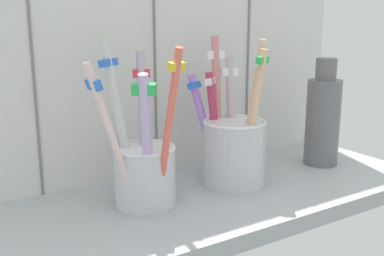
% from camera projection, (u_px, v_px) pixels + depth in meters
% --- Properties ---
extents(counter_slab, '(0.64, 0.22, 0.02)m').
position_uv_depth(counter_slab, '(199.00, 204.00, 0.57)').
color(counter_slab, '#9EA3A8').
rests_on(counter_slab, ground).
extents(tile_wall_back, '(0.64, 0.02, 0.45)m').
position_uv_depth(tile_wall_back, '(150.00, 24.00, 0.62)').
color(tile_wall_back, silver).
rests_on(tile_wall_back, ground).
extents(toothbrush_cup_left, '(0.11, 0.11, 0.19)m').
position_uv_depth(toothbrush_cup_left, '(144.00, 165.00, 0.53)').
color(toothbrush_cup_left, silver).
rests_on(toothbrush_cup_left, counter_slab).
extents(toothbrush_cup_right, '(0.08, 0.11, 0.19)m').
position_uv_depth(toothbrush_cup_right, '(233.00, 145.00, 0.61)').
color(toothbrush_cup_right, silver).
rests_on(toothbrush_cup_right, counter_slab).
extents(ceramic_vase, '(0.05, 0.05, 0.16)m').
position_uv_depth(ceramic_vase, '(323.00, 118.00, 0.68)').
color(ceramic_vase, slate).
rests_on(ceramic_vase, counter_slab).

